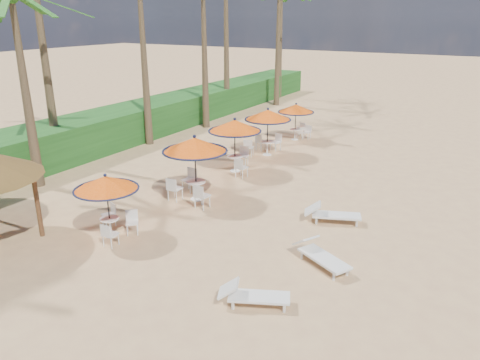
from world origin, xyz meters
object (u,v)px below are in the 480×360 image
Objects in this scene: station_1 at (194,153)px; station_4 at (297,113)px; lounger_mid at (319,254)px; station_2 at (236,131)px; lounger_far at (331,214)px; lounger_near at (252,295)px; station_0 at (108,191)px; station_3 at (267,120)px.

station_1 reaches higher than station_4.
station_1 is 1.29× the size of lounger_mid.
station_2 is 1.17× the size of station_4.
lounger_mid is 2.98m from lounger_far.
station_1 reaches higher than lounger_far.
station_4 is at bearing 89.15° from station_2.
lounger_near is (5.21, -5.03, -1.58)m from station_1.
station_0 is 6.76m from lounger_mid.
station_2 is (0.15, 7.65, 0.34)m from station_0.
lounger_near is (5.74, -1.12, -1.26)m from station_0.
station_0 is at bearing -163.07° from lounger_far.
station_4 is 11.32m from lounger_far.
station_2 is (-0.38, 3.74, 0.01)m from station_1.
station_3 is at bearing 89.27° from station_0.
station_1 reaches higher than station_0.
lounger_far is (5.61, -3.16, -1.57)m from station_2.
station_2 is 1.03× the size of station_3.
lounger_mid is (0.72, 2.72, 0.03)m from lounger_near.
station_1 is 5.49m from lounger_far.
station_3 reaches higher than lounger_mid.
lounger_far is at bearing -48.06° from station_3.
station_0 is 0.86× the size of station_2.
station_3 is at bearing 91.00° from lounger_near.
station_4 is at bearing 91.53° from station_1.
station_1 is 1.41× the size of lounger_near.
station_3 is 1.21× the size of lounger_far.
station_1 is 10.41m from station_4.
station_3 is 8.54m from lounger_far.
station_0 is 7.42m from lounger_far.
station_4 is at bearing 144.71° from lounger_mid.
lounger_mid is (6.46, 1.60, -1.23)m from station_0.
station_0 is 10.76m from station_3.
station_4 is 1.16× the size of lounger_near.
station_4 is 14.20m from lounger_mid.
station_1 reaches higher than lounger_mid.
station_4 is at bearing 88.99° from station_0.
lounger_mid is at bearing -63.99° from station_4.
lounger_near is at bearing -76.14° from lounger_mid.
station_2 reaches higher than lounger_far.
lounger_mid is at bearing -97.63° from lounger_far.
station_1 is 1.29× the size of lounger_far.
station_4 is (0.11, 3.55, -0.22)m from station_3.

